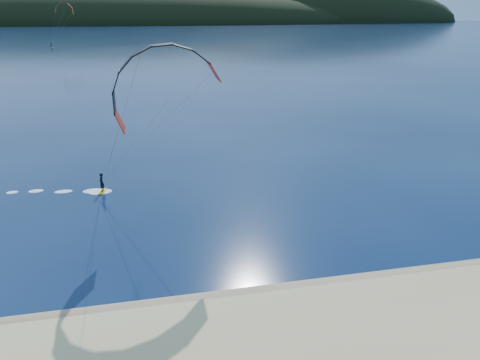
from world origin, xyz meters
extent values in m
cube|color=#846D4D|center=(0.00, 4.50, 0.05)|extent=(220.00, 2.50, 0.10)
ellipsoid|color=black|center=(-50.00, 720.00, 0.00)|extent=(840.00, 280.00, 110.00)
ellipsoid|color=black|center=(260.00, 760.00, 0.00)|extent=(600.00, 240.00, 140.00)
cube|color=gold|center=(-6.12, 22.67, 0.05)|extent=(0.71, 1.41, 0.08)
imported|color=black|center=(-6.12, 22.67, 0.91)|extent=(0.52, 0.68, 1.67)
cylinder|color=gray|center=(-3.02, 19.79, 5.01)|extent=(0.02, 0.02, 10.79)
cube|color=gold|center=(-41.81, 209.66, 0.06)|extent=(0.91, 1.68, 0.09)
imported|color=black|center=(-41.81, 209.66, 1.08)|extent=(0.97, 1.12, 1.98)
cylinder|color=gray|center=(-37.57, 207.26, 8.44)|extent=(0.02, 0.02, 16.55)
camera|label=1|loc=(-1.90, -15.27, 14.66)|focal=33.41mm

